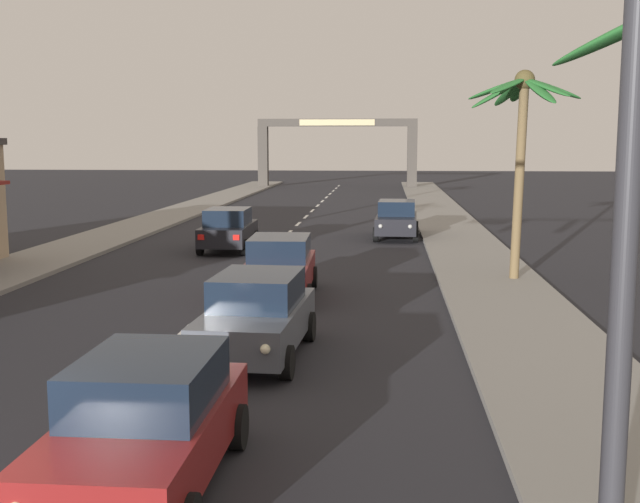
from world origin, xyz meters
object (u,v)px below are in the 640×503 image
at_px(sedan_fifth_in_queue, 279,266).
at_px(palm_right_second, 522,117).
at_px(sedan_lead_at_stop_bar, 147,423).
at_px(sedan_parked_nearest_kerb, 397,219).
at_px(sedan_third_in_queue, 257,315).
at_px(sedan_oncoming_far, 229,229).
at_px(town_gateway_arch, 337,143).
at_px(traffic_signal_mast, 214,7).

distance_m(sedan_fifth_in_queue, palm_right_second, 8.61).
height_order(sedan_lead_at_stop_bar, sedan_parked_nearest_kerb, same).
relative_size(sedan_third_in_queue, sedan_parked_nearest_kerb, 1.00).
bearing_deg(sedan_oncoming_far, town_gateway_arch, 87.84).
height_order(sedan_fifth_in_queue, palm_right_second, palm_right_second).
relative_size(sedan_fifth_in_queue, sedan_oncoming_far, 1.00).
bearing_deg(town_gateway_arch, palm_right_second, -80.20).
bearing_deg(sedan_lead_at_stop_bar, palm_right_second, 65.36).
xyz_separation_m(sedan_oncoming_far, town_gateway_arch, (1.64, 43.49, 3.32)).
height_order(sedan_third_in_queue, sedan_fifth_in_queue, same).
relative_size(sedan_fifth_in_queue, palm_right_second, 0.70).
bearing_deg(palm_right_second, sedan_oncoming_far, 148.17).
height_order(sedan_third_in_queue, sedan_parked_nearest_kerb, same).
distance_m(traffic_signal_mast, sedan_oncoming_far, 24.74).
relative_size(traffic_signal_mast, palm_right_second, 1.69).
bearing_deg(sedan_parked_nearest_kerb, sedan_third_in_queue, -98.70).
bearing_deg(sedan_fifth_in_queue, sedan_third_in_queue, -86.51).
relative_size(sedan_third_in_queue, town_gateway_arch, 0.30).
bearing_deg(traffic_signal_mast, sedan_parked_nearest_kerb, 86.01).
bearing_deg(palm_right_second, sedan_third_in_queue, -126.23).
distance_m(traffic_signal_mast, sedan_third_in_queue, 9.70).
xyz_separation_m(sedan_oncoming_far, sedan_parked_nearest_kerb, (6.71, 4.62, 0.00)).
xyz_separation_m(palm_right_second, town_gateway_arch, (-8.61, 49.85, -0.87)).
relative_size(palm_right_second, town_gateway_arch, 0.43).
distance_m(sedan_lead_at_stop_bar, sedan_third_in_queue, 6.18).
relative_size(sedan_lead_at_stop_bar, sedan_oncoming_far, 0.99).
relative_size(traffic_signal_mast, sedan_parked_nearest_kerb, 2.41).
height_order(sedan_parked_nearest_kerb, town_gateway_arch, town_gateway_arch).
distance_m(sedan_parked_nearest_kerb, palm_right_second, 12.27).
xyz_separation_m(sedan_third_in_queue, palm_right_second, (6.60, 9.01, 4.19)).
bearing_deg(sedan_parked_nearest_kerb, sedan_oncoming_far, -145.48).
height_order(traffic_signal_mast, sedan_third_in_queue, traffic_signal_mast).
relative_size(sedan_lead_at_stop_bar, sedan_third_in_queue, 0.99).
bearing_deg(traffic_signal_mast, palm_right_second, 72.47).
xyz_separation_m(sedan_fifth_in_queue, town_gateway_arch, (-1.63, 52.69, 3.32)).
xyz_separation_m(sedan_third_in_queue, town_gateway_arch, (-2.01, 58.86, 3.32)).
xyz_separation_m(sedan_third_in_queue, sedan_fifth_in_queue, (-0.38, 6.17, 0.00)).
bearing_deg(sedan_fifth_in_queue, sedan_parked_nearest_kerb, 76.03).
distance_m(sedan_fifth_in_queue, town_gateway_arch, 52.82).
bearing_deg(traffic_signal_mast, sedan_third_in_queue, 97.21).
bearing_deg(sedan_oncoming_far, sedan_parked_nearest_kerb, 34.52).
bearing_deg(sedan_oncoming_far, palm_right_second, -31.83).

